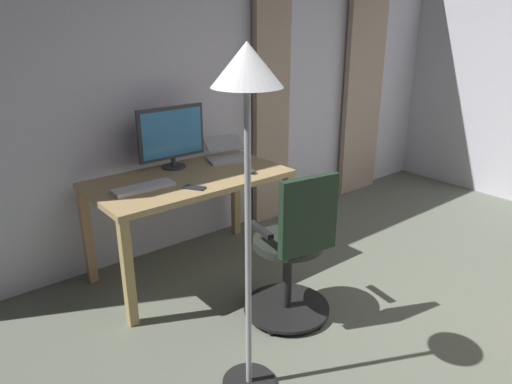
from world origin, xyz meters
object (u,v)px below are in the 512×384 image
object	(u,v)px
desk	(189,189)
computer_mouse	(250,171)
laptop	(226,153)
cell_phone_face_up	(194,188)
floor_lamp	(247,115)
computer_keyboard	(144,188)
office_chair	(294,254)
computer_monitor	(172,135)

from	to	relation	value
desk	computer_mouse	distance (m)	0.46
laptop	cell_phone_face_up	bearing A→B (deg)	54.69
cell_phone_face_up	floor_lamp	size ratio (longest dim) A/B	0.08
computer_keyboard	cell_phone_face_up	distance (m)	0.33
computer_mouse	laptop	bearing A→B (deg)	-99.90
laptop	floor_lamp	bearing A→B (deg)	75.98
computer_mouse	floor_lamp	size ratio (longest dim) A/B	0.06
laptop	computer_mouse	world-z (taller)	laptop
computer_mouse	cell_phone_face_up	world-z (taller)	computer_mouse
floor_lamp	office_chair	bearing A→B (deg)	-153.08
computer_mouse	floor_lamp	distance (m)	1.43
computer_keyboard	computer_monitor	bearing A→B (deg)	-142.82
desk	floor_lamp	xyz separation A→B (m)	(0.41, 1.21, 0.77)
desk	cell_phone_face_up	size ratio (longest dim) A/B	9.65
desk	computer_mouse	size ratio (longest dim) A/B	13.89
computer_monitor	computer_keyboard	bearing A→B (deg)	37.18
office_chair	cell_phone_face_up	xyz separation A→B (m)	(0.27, -0.68, 0.30)
desk	laptop	distance (m)	0.51
computer_mouse	desk	bearing A→B (deg)	-29.09
office_chair	laptop	size ratio (longest dim) A/B	2.56
computer_monitor	laptop	bearing A→B (deg)	169.65
floor_lamp	computer_mouse	bearing A→B (deg)	-128.75
laptop	floor_lamp	world-z (taller)	floor_lamp
computer_monitor	cell_phone_face_up	size ratio (longest dim) A/B	3.68
computer_monitor	floor_lamp	bearing A→B (deg)	73.53
cell_phone_face_up	floor_lamp	xyz separation A→B (m)	(0.31, 0.97, 0.67)
desk	cell_phone_face_up	world-z (taller)	cell_phone_face_up
desk	cell_phone_face_up	bearing A→B (deg)	67.15
computer_keyboard	office_chair	bearing A→B (deg)	121.97
laptop	desk	bearing A→B (deg)	39.17
computer_monitor	computer_mouse	xyz separation A→B (m)	(-0.36, 0.47, -0.23)
desk	computer_monitor	world-z (taller)	computer_monitor
computer_mouse	cell_phone_face_up	xyz separation A→B (m)	(0.49, 0.02, -0.01)
desk	computer_mouse	bearing A→B (deg)	150.91
computer_monitor	cell_phone_face_up	xyz separation A→B (m)	(0.12, 0.49, -0.24)
computer_keyboard	floor_lamp	distance (m)	1.34
office_chair	computer_keyboard	bearing A→B (deg)	131.38
desk	office_chair	distance (m)	0.95
computer_mouse	cell_phone_face_up	distance (m)	0.49
computer_keyboard	cell_phone_face_up	size ratio (longest dim) A/B	2.85
computer_keyboard	computer_mouse	size ratio (longest dim) A/B	4.10
computer_keyboard	laptop	xyz separation A→B (m)	(-0.83, -0.22, 0.04)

